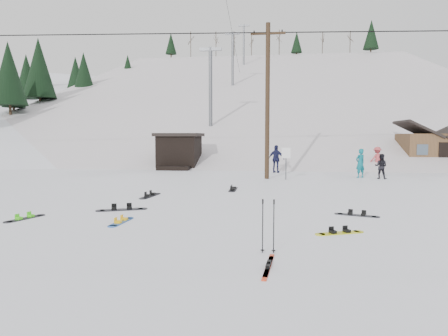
# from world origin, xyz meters

# --- Properties ---
(ground) EXTENTS (200.00, 200.00, 0.00)m
(ground) POSITION_xyz_m (0.00, 0.00, 0.00)
(ground) COLOR white
(ground) RESTS_ON ground
(ski_slope) EXTENTS (60.00, 85.24, 65.97)m
(ski_slope) POSITION_xyz_m (0.00, 55.00, -12.00)
(ski_slope) COLOR silver
(ski_slope) RESTS_ON ground
(ridge_left) EXTENTS (47.54, 95.03, 58.38)m
(ridge_left) POSITION_xyz_m (-36.00, 48.00, -11.00)
(ridge_left) COLOR white
(ridge_left) RESTS_ON ground
(treeline_left) EXTENTS (20.00, 64.00, 10.00)m
(treeline_left) POSITION_xyz_m (-34.00, 40.00, 0.00)
(treeline_left) COLOR black
(treeline_left) RESTS_ON ground
(treeline_crest) EXTENTS (50.00, 6.00, 10.00)m
(treeline_crest) POSITION_xyz_m (0.00, 86.00, 0.00)
(treeline_crest) COLOR black
(treeline_crest) RESTS_ON ski_slope
(utility_pole) EXTENTS (2.00, 0.26, 9.00)m
(utility_pole) POSITION_xyz_m (2.00, 14.00, 4.68)
(utility_pole) COLOR #3A2819
(utility_pole) RESTS_ON ground
(trail_sign) EXTENTS (0.50, 0.09, 1.85)m
(trail_sign) POSITION_xyz_m (3.10, 13.58, 1.27)
(trail_sign) COLOR #595B60
(trail_sign) RESTS_ON ground
(lift_hut) EXTENTS (3.40, 4.10, 2.75)m
(lift_hut) POSITION_xyz_m (-5.00, 20.94, 1.36)
(lift_hut) COLOR black
(lift_hut) RESTS_ON ground
(lift_tower_near) EXTENTS (2.20, 0.36, 8.00)m
(lift_tower_near) POSITION_xyz_m (-4.00, 30.00, 7.86)
(lift_tower_near) COLOR #595B60
(lift_tower_near) RESTS_ON ski_slope
(lift_tower_mid) EXTENTS (2.20, 0.36, 8.00)m
(lift_tower_mid) POSITION_xyz_m (-4.00, 50.00, 14.36)
(lift_tower_mid) COLOR #595B60
(lift_tower_mid) RESTS_ON ski_slope
(lift_tower_far) EXTENTS (2.20, 0.36, 8.00)m
(lift_tower_far) POSITION_xyz_m (-4.00, 70.00, 20.86)
(lift_tower_far) COLOR #595B60
(lift_tower_far) RESTS_ON ski_slope
(cabin) EXTENTS (5.39, 4.40, 3.77)m
(cabin) POSITION_xyz_m (15.00, 24.00, 1.48)
(cabin) COLOR brown
(cabin) RESTS_ON ground
(hero_snowboard) EXTENTS (0.32, 1.39, 0.10)m
(hero_snowboard) POSITION_xyz_m (-1.94, 1.43, 0.03)
(hero_snowboard) COLOR blue
(hero_snowboard) RESTS_ON ground
(hero_skis) EXTENTS (0.22, 1.57, 0.08)m
(hero_skis) POSITION_xyz_m (2.41, -2.02, 0.02)
(hero_skis) COLOR red
(hero_skis) RESTS_ON ground
(ski_poles) EXTENTS (0.32, 0.09, 1.17)m
(ski_poles) POSITION_xyz_m (2.39, -1.09, 0.60)
(ski_poles) COLOR black
(ski_poles) RESTS_ON ground
(board_scatter_a) EXTENTS (1.61, 0.86, 0.12)m
(board_scatter_a) POSITION_xyz_m (-2.66, 3.28, 0.03)
(board_scatter_a) COLOR black
(board_scatter_a) RESTS_ON ground
(board_scatter_b) EXTENTS (0.48, 1.71, 0.12)m
(board_scatter_b) POSITION_xyz_m (-2.67, 6.41, 0.03)
(board_scatter_b) COLOR black
(board_scatter_b) RESTS_ON ground
(board_scatter_c) EXTENTS (0.62, 1.34, 0.10)m
(board_scatter_c) POSITION_xyz_m (-5.04, 1.52, 0.03)
(board_scatter_c) COLOR black
(board_scatter_c) RESTS_ON ground
(board_scatter_d) EXTENTS (1.33, 0.62, 0.10)m
(board_scatter_d) POSITION_xyz_m (5.09, 3.35, 0.03)
(board_scatter_d) COLOR black
(board_scatter_d) RESTS_ON ground
(board_scatter_e) EXTENTS (1.30, 0.70, 0.10)m
(board_scatter_e) POSITION_xyz_m (4.19, 0.88, 0.03)
(board_scatter_e) COLOR yellow
(board_scatter_e) RESTS_ON ground
(board_scatter_f) EXTENTS (0.32, 1.66, 0.12)m
(board_scatter_f) POSITION_xyz_m (0.55, 8.90, 0.03)
(board_scatter_f) COLOR black
(board_scatter_f) RESTS_ON ground
(skier_teal) EXTENTS (0.76, 0.69, 1.75)m
(skier_teal) POSITION_xyz_m (7.59, 15.37, 0.88)
(skier_teal) COLOR #0B6471
(skier_teal) RESTS_ON ground
(skier_dark) EXTENTS (0.88, 0.80, 1.47)m
(skier_dark) POSITION_xyz_m (8.67, 14.84, 0.73)
(skier_dark) COLOR black
(skier_dark) RESTS_ON ground
(skier_pink) EXTENTS (1.27, 1.00, 1.72)m
(skier_pink) POSITION_xyz_m (9.95, 21.10, 0.86)
(skier_pink) COLOR #BC4246
(skier_pink) RESTS_ON ground
(skier_navy) EXTENTS (1.20, 0.76, 1.90)m
(skier_navy) POSITION_xyz_m (2.55, 18.01, 0.95)
(skier_navy) COLOR #18193C
(skier_navy) RESTS_ON ground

